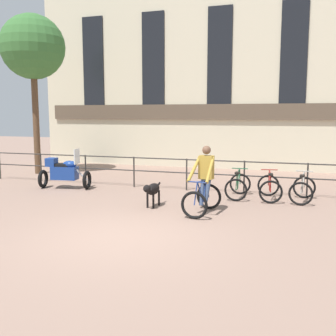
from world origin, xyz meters
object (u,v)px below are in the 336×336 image
dog (152,190)px  parked_motorcycle (64,172)px  parked_bicycle_near_lamp (238,186)px  cyclist_with_bike (204,183)px  parked_bicycle_mid_right (303,189)px  parked_bicycle_mid_left (270,188)px

dog → parked_motorcycle: parked_motorcycle is taller
parked_bicycle_near_lamp → cyclist_with_bike: bearing=73.8°
parked_bicycle_mid_right → cyclist_with_bike: bearing=47.1°
dog → parked_bicycle_near_lamp: (2.03, 1.93, -0.12)m
parked_bicycle_near_lamp → parked_bicycle_mid_left: size_ratio=0.95×
parked_bicycle_near_lamp → parked_bicycle_mid_right: size_ratio=0.95×
parked_bicycle_mid_right → parked_motorcycle: bearing=8.4°
cyclist_with_bike → parked_motorcycle: 5.51m
parked_bicycle_mid_left → parked_motorcycle: bearing=-4.4°
parked_motorcycle → parked_bicycle_mid_left: size_ratio=1.49×
cyclist_with_bike → parked_bicycle_mid_right: bearing=47.4°
cyclist_with_bike → parked_bicycle_mid_right: 3.22m
cyclist_with_bike → parked_bicycle_mid_left: cyclist_with_bike is taller
parked_bicycle_mid_right → parked_bicycle_near_lamp: bearing=6.0°
cyclist_with_bike → dog: cyclist_with_bike is taller
parked_motorcycle → cyclist_with_bike: bearing=-117.6°
cyclist_with_bike → dog: 1.49m
cyclist_with_bike → parked_motorcycle: cyclist_with_bike is taller
dog → parked_motorcycle: size_ratio=0.59×
dog → parked_bicycle_mid_left: size_ratio=0.88×
parked_bicycle_near_lamp → parked_bicycle_mid_right: 1.83m
parked_motorcycle → parked_bicycle_mid_left: 6.72m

